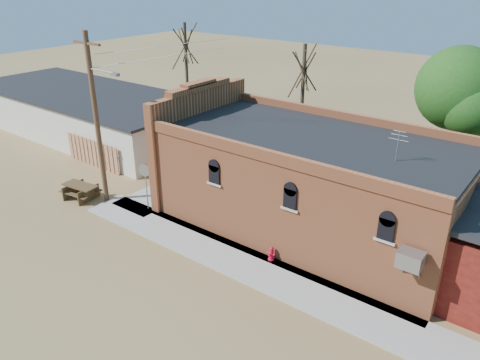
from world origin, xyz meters
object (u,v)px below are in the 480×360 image
Objects in this scene: utility_pole at (97,117)px; trash_barrel at (174,192)px; stop_sign at (145,175)px; fire_hydrant at (271,253)px; brick_bar at (304,181)px; picnic_table at (81,190)px.

utility_pole is 5.68m from trash_barrel.
stop_sign is at bearing 12.86° from utility_pole.
utility_pole is at bearing -179.79° from fire_hydrant.
utility_pole reaches higher than fire_hydrant.
stop_sign reaches higher than fire_hydrant.
utility_pole is 3.83m from stop_sign.
brick_bar is 12.34m from picnic_table.
trash_barrel is (-7.59, 1.73, 0.04)m from fire_hydrant.
utility_pole reaches higher than stop_sign.
brick_bar is 8.06m from stop_sign.
fire_hydrant is at bearing -12.80° from trash_barrel.
trash_barrel is at bearing -164.14° from brick_bar.
utility_pole is at bearing 19.98° from picnic_table.
brick_bar is 6.40× the size of stop_sign.
stop_sign is at bearing -152.71° from brick_bar.
stop_sign is 4.46m from picnic_table.
utility_pole reaches higher than trash_barrel.
trash_barrel is at bearing 86.13° from stop_sign.
picnic_table is at bearing -158.63° from stop_sign.
stop_sign is 2.36m from trash_barrel.
brick_bar reaches higher than trash_barrel.
utility_pole is at bearing -163.85° from stop_sign.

